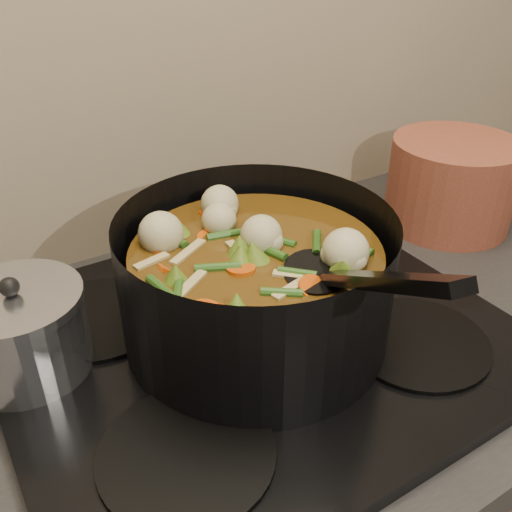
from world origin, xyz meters
TOP-DOWN VIEW (x-y plane):
  - stovetop at (0.00, 1.93)m, footprint 0.62×0.54m
  - stockpot at (0.00, 1.93)m, footprint 0.43×0.50m
  - saucepan at (-0.26, 2.02)m, footprint 0.15×0.15m
  - terracotta_crock at (0.47, 2.03)m, footprint 0.27×0.27m

SIDE VIEW (x-z plane):
  - stovetop at x=0.00m, z-range 0.91..0.93m
  - saucepan at x=-0.26m, z-range 0.92..1.05m
  - terracotta_crock at x=0.47m, z-range 0.91..1.06m
  - stockpot at x=0.00m, z-range 0.89..1.13m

